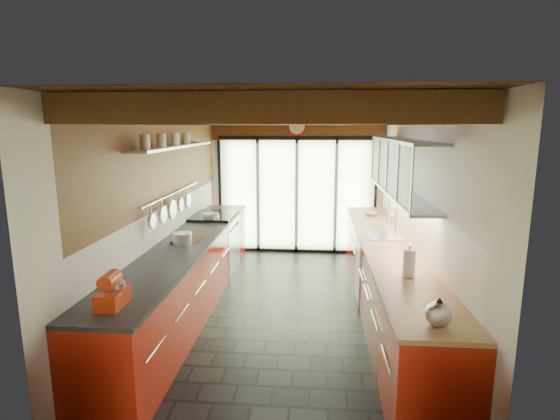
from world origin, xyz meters
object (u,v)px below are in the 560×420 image
object	(u,v)px
paper_towel	(409,263)
soap_bottle	(384,228)
stand_mixer	(112,292)
kettle	(439,313)
bowl	(371,214)

from	to	relation	value
paper_towel	soap_bottle	size ratio (longest dim) A/B	1.52
stand_mixer	kettle	world-z (taller)	stand_mixer
kettle	bowl	xyz separation A→B (m)	(0.00, 4.02, -0.07)
stand_mixer	soap_bottle	world-z (taller)	stand_mixer
stand_mixer	soap_bottle	bearing A→B (deg)	44.80
kettle	paper_towel	xyz separation A→B (m)	(0.00, 1.06, 0.04)
soap_bottle	stand_mixer	bearing A→B (deg)	-135.20
paper_towel	bowl	bearing A→B (deg)	90.00
kettle	paper_towel	world-z (taller)	paper_towel
soap_bottle	bowl	distance (m)	1.35
paper_towel	soap_bottle	bearing A→B (deg)	90.00
bowl	soap_bottle	bearing A→B (deg)	-90.00
bowl	kettle	bearing A→B (deg)	-90.00
paper_towel	soap_bottle	xyz separation A→B (m)	(0.00, 1.61, -0.03)
paper_towel	bowl	xyz separation A→B (m)	(0.00, 2.96, -0.11)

